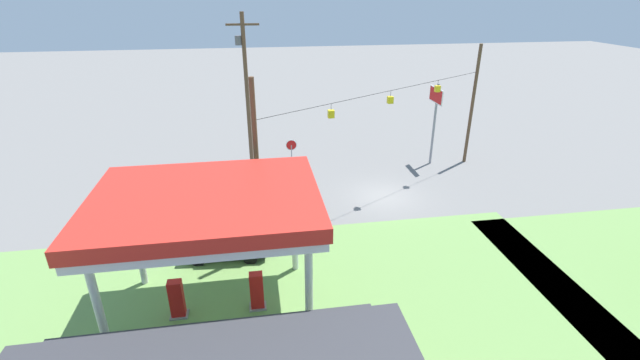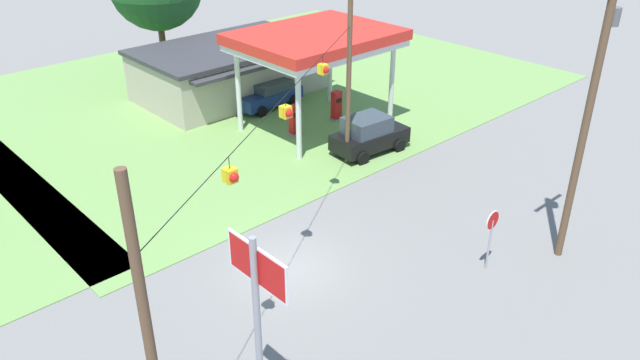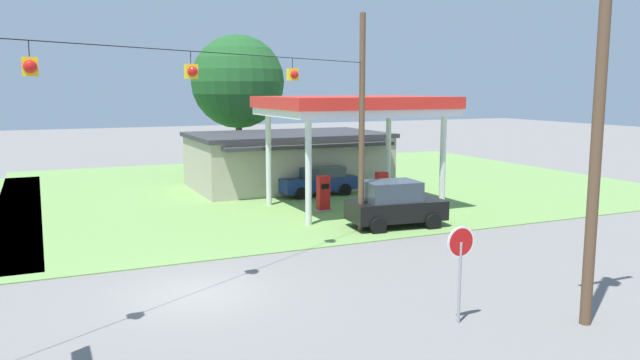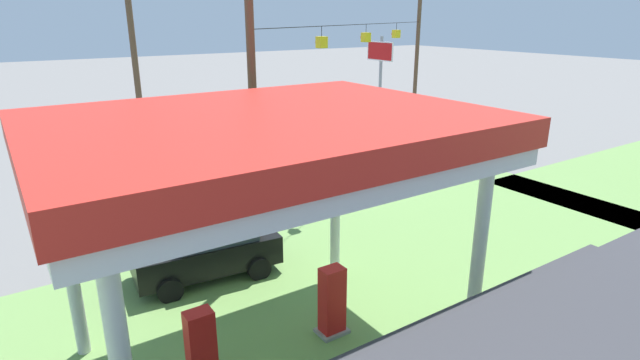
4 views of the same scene
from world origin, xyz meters
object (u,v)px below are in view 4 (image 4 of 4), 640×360
Objects in this scene: gas_station_canopy at (265,141)px; stop_sign_overhead at (380,67)px; stop_sign_roadside at (211,133)px; fuel_pump_near at (332,303)px; car_at_pumps_front at (208,244)px; fuel_pump_far at (201,352)px; utility_pole_main at (132,42)px.

gas_station_canopy is 1.36× the size of stop_sign_overhead.
fuel_pump_near is at bearing -101.25° from stop_sign_roadside.
fuel_pump_far is at bearing 72.13° from car_at_pumps_front.
car_at_pumps_front is 0.38× the size of utility_pole_main.
car_at_pumps_front is 10.96m from stop_sign_roadside.
fuel_pump_near and fuel_pump_far have the same top height.
gas_station_canopy reaches higher than fuel_pump_far.
car_at_pumps_front is 0.69× the size of stop_sign_overhead.
stop_sign_roadside is at bearing -112.82° from fuel_pump_far.
car_at_pumps_front is (-0.26, -4.33, -3.96)m from gas_station_canopy.
stop_sign_roadside is 5.37m from utility_pole_main.
stop_sign_overhead is (-13.50, -14.48, 3.54)m from fuel_pump_near.
gas_station_canopy is at bearing 0.05° from fuel_pump_near.
stop_sign_roadside is 0.23× the size of utility_pole_main.
fuel_pump_far is 0.70× the size of stop_sign_roadside.
fuel_pump_near is 0.42× the size of car_at_pumps_front.
gas_station_canopy reaches higher than fuel_pump_near.
gas_station_canopy is 4.43m from fuel_pump_far.
stop_sign_roadside reaches higher than car_at_pumps_front.
stop_sign_overhead reaches higher than stop_sign_roadside.
stop_sign_roadside is (-6.06, -14.41, 0.98)m from fuel_pump_far.
stop_sign_roadside is (-4.47, -14.41, -3.15)m from gas_station_canopy.
utility_pole_main is at bearing -5.52° from stop_sign_overhead.
utility_pole_main reaches higher than fuel_pump_near.
car_at_pumps_front is at bearing 34.38° from stop_sign_overhead.
stop_sign_roadside is at bearing -107.29° from car_at_pumps_front.
stop_sign_overhead reaches higher than car_at_pumps_front.
car_at_pumps_front reaches higher than fuel_pump_near.
stop_sign_overhead reaches higher than fuel_pump_near.
stop_sign_overhead is at bearing 174.48° from utility_pole_main.
fuel_pump_far is 0.42× the size of car_at_pumps_front.
gas_station_canopy is at bearing 84.38° from utility_pole_main.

